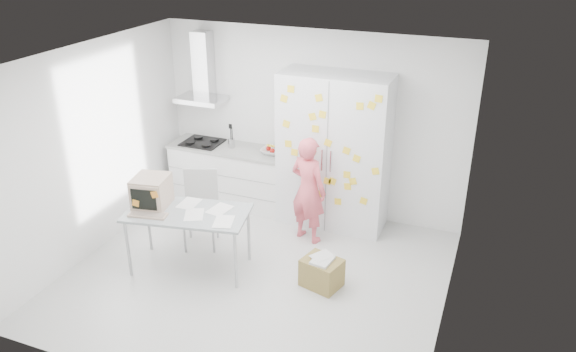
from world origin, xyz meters
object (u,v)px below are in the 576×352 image
at_px(desk, 164,201).
at_px(chair, 201,204).
at_px(person, 308,190).
at_px(cardboard_box, 322,272).

xyz_separation_m(desk, chair, (0.13, 0.62, -0.31)).
distance_m(person, desk, 1.89).
xyz_separation_m(desk, cardboard_box, (1.96, 0.26, -0.71)).
distance_m(person, chair, 1.45).
relative_size(desk, cardboard_box, 3.05).
height_order(person, desk, person).
bearing_deg(person, cardboard_box, 136.51).
bearing_deg(chair, cardboard_box, -31.75).
relative_size(person, desk, 0.93).
height_order(person, chair, person).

